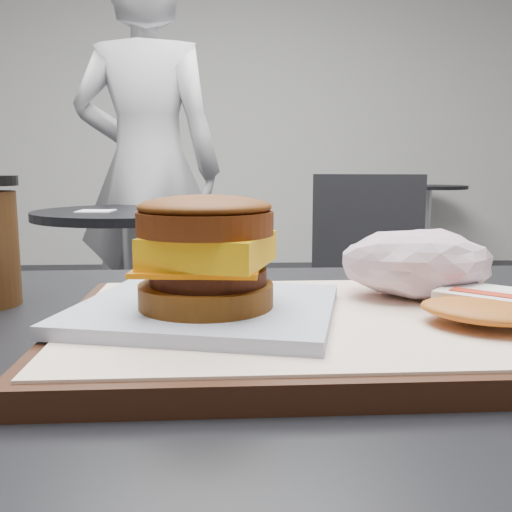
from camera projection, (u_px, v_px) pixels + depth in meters
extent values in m
cube|color=silver|center=(223.00, 103.00, 5.28)|extent=(8.00, 0.10, 3.00)
cube|color=black|center=(253.00, 357.00, 0.46)|extent=(0.80, 0.60, 0.04)
cube|color=#32190D|center=(310.00, 327.00, 0.44)|extent=(0.38, 0.28, 0.02)
cube|color=white|center=(310.00, 315.00, 0.44)|extent=(0.36, 0.26, 0.00)
cube|color=silver|center=(207.00, 309.00, 0.44)|extent=(0.23, 0.21, 0.01)
cylinder|color=#63360E|center=(206.00, 295.00, 0.42)|extent=(0.12, 0.12, 0.02)
cylinder|color=#371408|center=(209.00, 276.00, 0.42)|extent=(0.10, 0.10, 0.01)
cube|color=orange|center=(200.00, 266.00, 0.42)|extent=(0.10, 0.10, 0.00)
cube|color=yellow|center=(209.00, 250.00, 0.42)|extent=(0.10, 0.10, 0.02)
cylinder|color=#652C0E|center=(205.00, 223.00, 0.41)|extent=(0.12, 0.12, 0.02)
ellipsoid|color=brown|center=(205.00, 207.00, 0.41)|extent=(0.12, 0.12, 0.02)
cube|color=silver|center=(502.00, 304.00, 0.43)|extent=(0.10, 0.10, 0.02)
ellipsoid|color=orange|center=(482.00, 311.00, 0.40)|extent=(0.11, 0.10, 0.01)
cylinder|color=black|center=(138.00, 403.00, 2.18)|extent=(0.44, 0.44, 0.02)
cylinder|color=#A5A5AA|center=(135.00, 312.00, 2.13)|extent=(0.07, 0.07, 0.70)
cylinder|color=black|center=(132.00, 214.00, 2.07)|extent=(0.70, 0.70, 0.03)
cube|color=white|center=(96.00, 211.00, 2.00)|extent=(0.13, 0.13, 0.00)
cylinder|color=#B5B6BB|center=(314.00, 353.00, 2.12)|extent=(0.06, 0.06, 0.44)
cube|color=black|center=(315.00, 290.00, 2.09)|extent=(0.54, 0.54, 0.04)
cube|color=black|center=(367.00, 230.00, 2.07)|extent=(0.39, 0.16, 0.40)
imported|color=silver|center=(148.00, 170.00, 2.50)|extent=(0.70, 0.50, 1.78)
cylinder|color=black|center=(425.00, 268.00, 5.12)|extent=(0.40, 0.40, 0.02)
cylinder|color=#A5A5AA|center=(427.00, 228.00, 5.07)|extent=(0.06, 0.06, 0.70)
cylinder|color=black|center=(429.00, 187.00, 5.01)|extent=(0.66, 0.66, 0.03)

